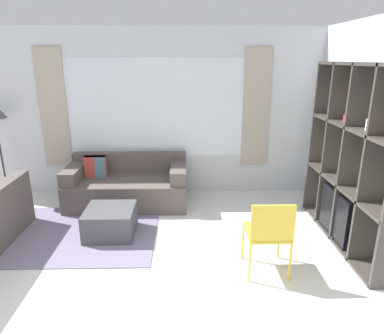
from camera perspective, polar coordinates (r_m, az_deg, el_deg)
ground_plane at (r=3.50m, az=-9.41°, el=-21.95°), size 16.00×16.00×0.00m
wall_back at (r=5.72m, az=-6.04°, el=8.97°), size 6.57×0.11×2.70m
wall_right at (r=4.78m, az=26.91°, el=5.34°), size 0.07×4.15×2.70m
area_rug at (r=4.92m, az=-20.06°, el=-10.17°), size 2.36×1.63×0.01m
shelving_unit at (r=4.55m, az=25.77°, el=1.10°), size 0.36×2.03×2.19m
couch_main at (r=5.56m, az=-10.75°, el=-2.84°), size 1.85×0.92×0.77m
ottoman at (r=4.66m, az=-13.44°, el=-8.71°), size 0.62×0.62×0.37m
folding_chair at (r=3.69m, az=12.70°, el=-10.20°), size 0.44×0.46×0.86m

